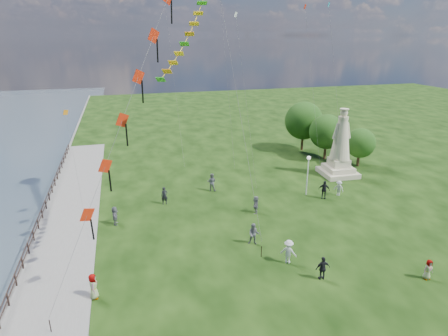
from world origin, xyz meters
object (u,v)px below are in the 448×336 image
object	(u,v)px
person_2	(288,252)
person_9	(324,190)
lamppost	(308,167)
person_5	(115,216)
statue	(340,151)
person_6	(165,196)
person_11	(256,204)
person_4	(428,269)
person_7	(212,182)
person_1	(254,234)
person_3	(323,268)
person_8	(339,188)
person_10	(93,286)

from	to	relation	value
person_2	person_9	size ratio (longest dim) A/B	0.97
lamppost	person_5	xyz separation A→B (m)	(-19.12, -1.36, -2.21)
statue	person_9	world-z (taller)	statue
person_5	person_6	size ratio (longest dim) A/B	0.95
person_11	person_4	bearing A→B (deg)	52.24
person_2	person_5	xyz separation A→B (m)	(-12.07, 9.48, -0.08)
person_2	person_7	world-z (taller)	person_7
person_1	person_9	world-z (taller)	person_9
person_1	person_3	world-z (taller)	person_1
person_3	person_9	size ratio (longest dim) A/B	0.92
person_1	person_11	xyz separation A→B (m)	(2.10, 5.22, -0.06)
person_4	person_9	bearing A→B (deg)	88.13
statue	person_3	size ratio (longest dim) A/B	4.57
person_6	person_8	xyz separation A→B (m)	(17.59, -2.69, -0.09)
person_2	person_4	distance (m)	9.34
person_3	person_8	size ratio (longest dim) A/B	1.08
person_8	person_7	bearing A→B (deg)	-142.36
person_4	person_6	xyz separation A→B (m)	(-15.68, 16.82, 0.15)
person_1	person_4	bearing A→B (deg)	-14.29
person_2	person_6	bearing A→B (deg)	-19.64
person_3	person_4	size ratio (longest dim) A/B	1.19
person_2	person_6	world-z (taller)	person_2
statue	person_9	xyz separation A→B (m)	(-5.11, -5.64, -2.05)
lamppost	person_9	bearing A→B (deg)	-44.63
person_2	person_1	bearing A→B (deg)	-23.63
lamppost	person_4	distance (m)	15.37
person_10	person_2	bearing A→B (deg)	-88.08
lamppost	person_5	distance (m)	19.30
person_1	person_7	bearing A→B (deg)	115.64
person_10	person_9	bearing A→B (deg)	-64.97
person_2	person_3	distance (m)	2.80
lamppost	person_2	distance (m)	13.10
person_5	person_10	distance (m)	9.88
statue	person_4	distance (m)	20.31
person_4	person_6	world-z (taller)	person_6
person_11	person_5	bearing A→B (deg)	-74.54
lamppost	person_5	world-z (taller)	lamppost
statue	person_3	bearing A→B (deg)	-121.38
person_7	statue	bearing A→B (deg)	-151.99
statue	person_5	xyz separation A→B (m)	(-25.52, -5.72, -2.15)
statue	person_6	xyz separation A→B (m)	(-20.83, -2.69, -2.10)
statue	person_10	world-z (taller)	statue
person_8	person_2	bearing A→B (deg)	-77.46
person_1	person_2	bearing A→B (deg)	-40.77
person_1	statue	bearing A→B (deg)	61.62
person_3	person_6	size ratio (longest dim) A/B	0.98
statue	person_7	xyz separation A→B (m)	(-15.58, -0.65, -2.02)
person_6	person_9	bearing A→B (deg)	-13.91
person_2	person_5	world-z (taller)	person_2
lamppost	person_9	distance (m)	2.78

